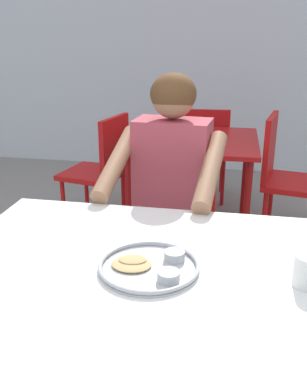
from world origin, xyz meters
name	(u,v)px	position (x,y,z in m)	size (l,w,h in m)	color
back_wall	(214,0)	(0.00, 3.58, 1.70)	(12.00, 0.12, 3.40)	silver
table_foreground	(138,290)	(0.01, 0.02, 0.69)	(1.20, 0.95, 0.75)	white
thali_tray	(150,266)	(0.05, 0.02, 0.77)	(0.30, 0.30, 0.03)	#B7BABF
chair_foreground	(176,217)	(0.00, 0.99, 0.50)	(0.42, 0.45, 0.88)	red
diner_foreground	(167,189)	(-0.02, 0.77, 0.73)	(0.53, 0.58, 1.24)	#313131
table_background_red	(193,150)	(-0.01, 1.91, 0.62)	(0.89, 0.86, 0.70)	#B71414
chair_red_left	(102,166)	(-0.66, 1.84, 0.49)	(0.49, 0.48, 0.85)	red
chair_red_right	(285,172)	(0.63, 1.87, 0.51)	(0.51, 0.51, 0.89)	red
chair_red_far	(204,147)	(0.03, 2.54, 0.49)	(0.44, 0.45, 0.82)	#B01214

